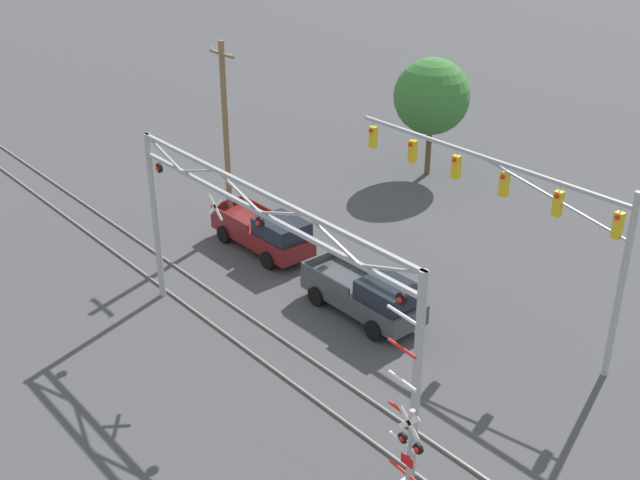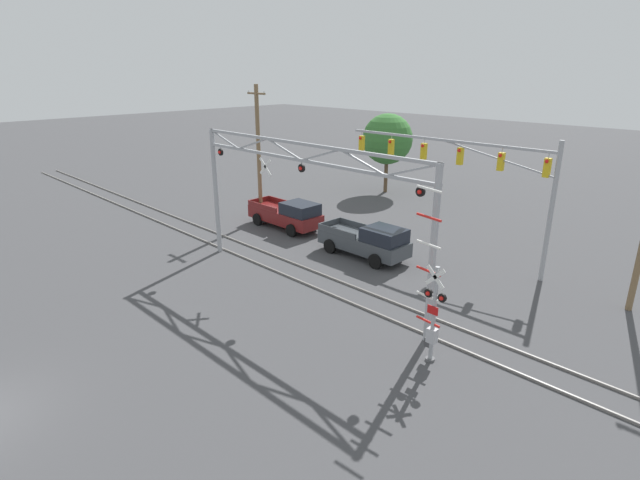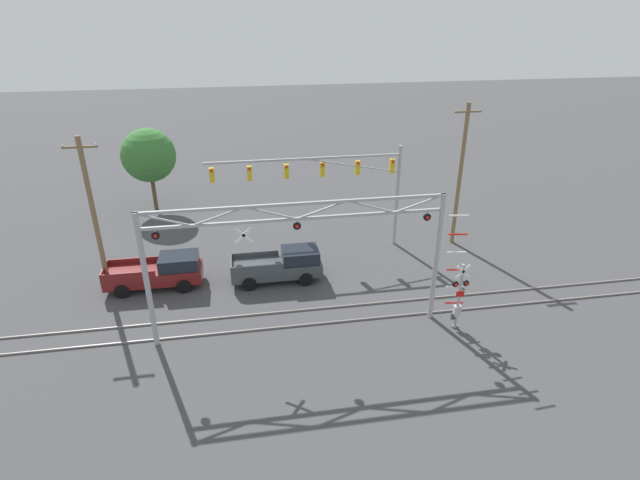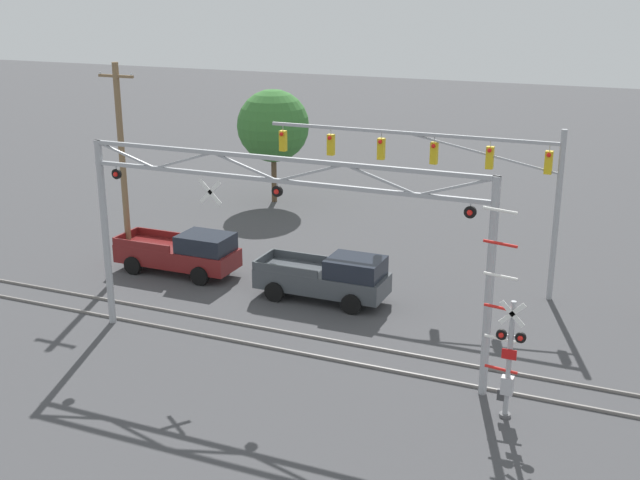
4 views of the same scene
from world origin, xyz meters
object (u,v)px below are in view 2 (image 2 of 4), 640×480
Objects in this scene: utility_pole_left at (259,152)px; background_tree_beyond_span at (387,139)px; crossing_gantry at (302,192)px; traffic_signal_span at (479,170)px; crossing_signal_mast at (432,309)px; pickup_truck_following at (288,214)px; pickup_truck_lead at (368,241)px.

utility_pole_left is 1.38× the size of background_tree_beyond_span.
crossing_gantry is 10.04m from traffic_signal_span.
utility_pole_left is at bearing 159.40° from crossing_signal_mast.
traffic_signal_span is 2.28× the size of pickup_truck_following.
pickup_truck_lead is 0.97× the size of pickup_truck_following.
pickup_truck_following is 0.61× the size of utility_pole_left.
crossing_gantry is 2.61× the size of pickup_truck_following.
utility_pole_left is (-3.04, 0.09, 3.80)m from pickup_truck_following.
crossing_signal_mast is at bearing -68.42° from traffic_signal_span.
crossing_signal_mast is 0.70× the size of utility_pole_left.
background_tree_beyond_span is at bearing 144.56° from traffic_signal_span.
crossing_signal_mast is at bearing -37.84° from pickup_truck_lead.
crossing_signal_mast is 11.56m from traffic_signal_span.
traffic_signal_span is 12.82m from pickup_truck_following.
pickup_truck_lead is at bearing -2.71° from utility_pole_left.
background_tree_beyond_span is at bearing 116.82° from crossing_gantry.
background_tree_beyond_span is at bearing 98.20° from pickup_truck_following.
crossing_gantry is at bearing -28.92° from utility_pole_left.
pickup_truck_lead is (-0.36, 5.41, -3.86)m from crossing_gantry.
pickup_truck_lead is (-4.36, -3.79, -4.17)m from traffic_signal_span.
crossing_signal_mast reaches higher than pickup_truck_lead.
pickup_truck_lead is at bearing -3.13° from pickup_truck_following.
utility_pole_left is at bearing 177.29° from pickup_truck_lead.
pickup_truck_following is (-7.28, 0.40, 0.00)m from pickup_truck_lead.
crossing_signal_mast is at bearing -8.16° from crossing_gantry.
utility_pole_left reaches higher than crossing_gantry.
background_tree_beyond_span is at bearing 84.85° from utility_pole_left.
pickup_truck_following is 13.63m from background_tree_beyond_span.
utility_pole_left reaches higher than background_tree_beyond_span.
traffic_signal_span reaches higher than pickup_truck_lead.
crossing_signal_mast is 10.77m from pickup_truck_lead.
crossing_gantry is 10.34m from pickup_truck_following.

